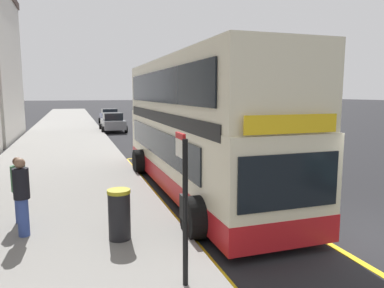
{
  "coord_description": "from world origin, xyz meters",
  "views": [
    {
      "loc": [
        -6.39,
        -6.28,
        3.3
      ],
      "look_at": [
        -2.9,
        4.21,
        1.73
      ],
      "focal_mm": 33.66,
      "sensor_mm": 36.0,
      "label": 1
    }
  ],
  "objects": [
    {
      "name": "bus_stop_sign",
      "position": [
        -4.72,
        -0.85,
        1.64
      ],
      "size": [
        0.09,
        0.51,
        2.52
      ],
      "color": "black",
      "rests_on": "pavement_near"
    },
    {
      "name": "pedestrian_waiting_near_sign",
      "position": [
        -7.52,
        2.18,
        1.1
      ],
      "size": [
        0.34,
        0.34,
        1.76
      ],
      "color": "#33478C",
      "rests_on": "pavement_near"
    },
    {
      "name": "double_decker_bus",
      "position": [
        -2.46,
        5.12,
        2.07
      ],
      "size": [
        3.25,
        11.16,
        4.4
      ],
      "color": "beige",
      "rests_on": "ground"
    },
    {
      "name": "parked_car_grey_kerbside",
      "position": [
        -3.13,
        25.06,
        0.8
      ],
      "size": [
        2.09,
        4.2,
        1.62
      ],
      "rotation": [
        0.0,
        0.0,
        -0.01
      ],
      "color": "slate",
      "rests_on": "ground"
    },
    {
      "name": "parked_car_navy_ahead",
      "position": [
        -2.63,
        33.1,
        0.8
      ],
      "size": [
        2.09,
        4.2,
        1.62
      ],
      "rotation": [
        0.0,
        0.0,
        -0.02
      ],
      "color": "navy",
      "rests_on": "ground"
    },
    {
      "name": "pedestrian_further_back",
      "position": [
        -7.7,
        3.13,
        1.02
      ],
      "size": [
        0.34,
        0.34,
        1.63
      ],
      "color": "#33478C",
      "rests_on": "pavement_near"
    },
    {
      "name": "pavement_near",
      "position": [
        -7.0,
        32.0,
        0.07
      ],
      "size": [
        6.0,
        76.0,
        0.14
      ],
      "primitive_type": "cube",
      "color": "gray",
      "rests_on": "ground"
    },
    {
      "name": "bus_bay_markings",
      "position": [
        -2.53,
        4.84,
        0.01
      ],
      "size": [
        2.94,
        13.8,
        0.01
      ],
      "color": "gold",
      "rests_on": "ground"
    },
    {
      "name": "parked_car_navy_behind",
      "position": [
        5.03,
        52.7,
        0.8
      ],
      "size": [
        2.09,
        4.2,
        1.62
      ],
      "rotation": [
        0.0,
        0.0,
        3.13
      ],
      "color": "navy",
      "rests_on": "ground"
    },
    {
      "name": "litter_bin",
      "position": [
        -5.52,
        1.33,
        0.7
      ],
      "size": [
        0.5,
        0.5,
        1.11
      ],
      "color": "black",
      "rests_on": "pavement_near"
    },
    {
      "name": "ground_plane",
      "position": [
        0.0,
        32.0,
        0.0
      ],
      "size": [
        260.0,
        260.0,
        0.0
      ],
      "primitive_type": "plane",
      "color": "black"
    }
  ]
}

